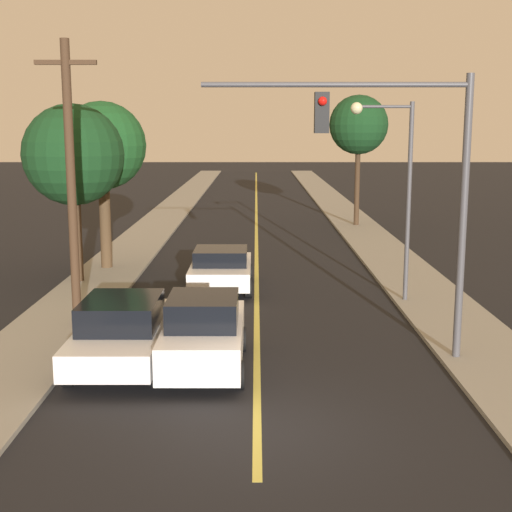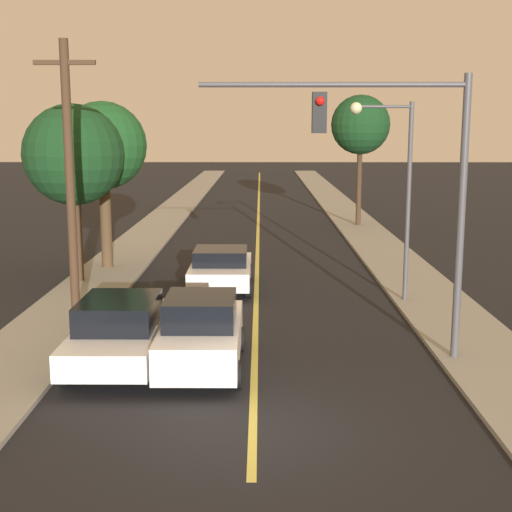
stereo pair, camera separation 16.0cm
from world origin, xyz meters
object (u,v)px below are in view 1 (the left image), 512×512
Objects in this scene: car_near_lane_front at (203,333)px; utility_pole_left at (70,180)px; car_outer_lane_front at (122,330)px; tree_right_near at (358,125)px; car_near_lane_second at (220,268)px; streetlamp_right at (393,171)px; tree_left_far at (102,147)px; tree_left_near at (73,155)px; traffic_signal_mast at (402,166)px.

car_near_lane_front is 5.89m from utility_pole_left.
tree_right_near is at bearing 69.54° from car_outer_lane_front.
car_outer_lane_front is at bearing -103.71° from car_near_lane_second.
tree_right_near is at bearing 85.51° from streetlamp_right.
streetlamp_right is 0.86× the size of tree_right_near.
utility_pole_left is 22.79m from tree_right_near.
car_outer_lane_front is 12.04m from tree_left_far.
streetlamp_right is at bearing -27.73° from tree_left_far.
car_outer_lane_front is 0.77× the size of tree_left_far.
tree_left_near is at bearing 170.54° from car_near_lane_second.
tree_left_near is 0.87× the size of tree_right_near.
car_outer_lane_front is 25.13m from tree_right_near.
tree_right_near reaches higher than streetlamp_right.
tree_left_near is at bearing -101.13° from tree_left_far.
car_near_lane_front is at bearing -90.00° from car_near_lane_second.
car_outer_lane_front is 0.79× the size of tree_left_near.
tree_right_near reaches higher than traffic_signal_mast.
tree_left_near is at bearing 103.41° from utility_pole_left.
utility_pole_left is 1.23× the size of tree_left_near.
traffic_signal_mast is 1.07× the size of streetlamp_right.
traffic_signal_mast reaches higher than car_near_lane_second.
tree_right_near is at bearing 46.81° from tree_left_far.
tree_left_near reaches higher than car_outer_lane_front.
streetlamp_right is at bearing 38.76° from car_outer_lane_front.
tree_left_far is at bearing 111.88° from car_near_lane_front.
tree_left_far is at bearing 78.87° from tree_left_near.
car_near_lane_front is at bearing -106.01° from tree_right_near.
streetlamp_right is 10.81m from tree_left_near.
streetlamp_right reaches higher than car_near_lane_second.
tree_left_far reaches higher than car_outer_lane_front.
tree_left_far is (-9.09, 10.86, 0.12)m from traffic_signal_mast.
utility_pole_left is at bearing -127.33° from car_near_lane_second.
tree_left_far is (-4.58, 11.41, 3.87)m from car_near_lane_front.
tree_right_near reaches higher than car_outer_lane_front.
car_outer_lane_front is 9.89m from tree_left_near.
tree_left_far reaches higher than car_near_lane_second.
car_near_lane_front is 0.68× the size of tree_left_near.
tree_right_near reaches higher than car_near_lane_front.
car_near_lane_front is 5.89m from traffic_signal_mast.
car_outer_lane_front is at bearing -110.46° from tree_right_near.
tree_left_far is at bearing 103.63° from car_outer_lane_front.
car_near_lane_second is 0.84× the size of car_outer_lane_front.
utility_pole_left is 8.23m from tree_left_far.
traffic_signal_mast is (4.51, -7.57, 3.87)m from car_near_lane_second.
car_near_lane_front is 1.93m from car_outer_lane_front.
tree_left_far is 0.89× the size of tree_right_near.
streetlamp_right is 9.54m from utility_pole_left.
car_near_lane_front reaches higher than car_near_lane_second.
car_near_lane_front is 0.59× the size of tree_right_near.
traffic_signal_mast is (6.40, 0.21, 3.78)m from car_outer_lane_front.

